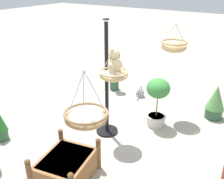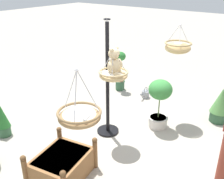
{
  "view_description": "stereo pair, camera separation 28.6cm",
  "coord_description": "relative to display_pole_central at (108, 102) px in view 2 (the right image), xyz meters",
  "views": [
    {
      "loc": [
        3.59,
        2.36,
        2.95
      ],
      "look_at": [
        0.01,
        0.03,
        1.05
      ],
      "focal_mm": 41.35,
      "sensor_mm": 36.0,
      "label": 1
    },
    {
      "loc": [
        3.43,
        2.59,
        2.95
      ],
      "look_at": [
        0.01,
        0.03,
        1.05
      ],
      "focal_mm": 41.35,
      "sensor_mm": 36.0,
      "label": 2
    }
  ],
  "objects": [
    {
      "name": "hanging_basket_right_low",
      "position": [
        1.46,
        0.67,
        0.57
      ],
      "size": [
        0.59,
        0.59,
        0.74
      ],
      "color": "#A37F51"
    },
    {
      "name": "potted_plant_broad_leaf",
      "position": [
        -0.8,
        0.72,
        -0.06
      ],
      "size": [
        0.48,
        0.48,
        1.06
      ],
      "color": "beige",
      "rests_on": "ground"
    },
    {
      "name": "hanging_basket_with_teddy",
      "position": [
        0.15,
        0.25,
        0.66
      ],
      "size": [
        0.52,
        0.52,
        0.54
      ],
      "color": "tan"
    },
    {
      "name": "potted_plant_tall_leafy",
      "position": [
        1.34,
        -1.58,
        -0.34
      ],
      "size": [
        0.28,
        0.28,
        0.69
      ],
      "color": "#2D5638",
      "rests_on": "ground"
    },
    {
      "name": "potted_plant_conical_shrub",
      "position": [
        -1.79,
        1.68,
        -0.3
      ],
      "size": [
        0.41,
        0.41,
        0.78
      ],
      "color": "#2D5638",
      "rests_on": "ground"
    },
    {
      "name": "wooden_planter_box",
      "position": [
        1.45,
        0.22,
        -0.47
      ],
      "size": [
        1.05,
        0.94,
        0.58
      ],
      "color": "olive",
      "rests_on": "ground"
    },
    {
      "name": "potted_plant_fern_front",
      "position": [
        -1.91,
        -1.04,
        -0.12
      ],
      "size": [
        0.29,
        0.29,
        1.09
      ],
      "color": "#2D5638",
      "rests_on": "ground"
    },
    {
      "name": "teddy_bear",
      "position": [
        0.15,
        0.27,
        0.88
      ],
      "size": [
        0.35,
        0.3,
        0.5
      ],
      "color": "#D1B789"
    },
    {
      "name": "hanging_basket_left_high",
      "position": [
        -1.33,
        0.78,
        0.93
      ],
      "size": [
        0.54,
        0.54,
        0.58
      ],
      "color": "tan"
    },
    {
      "name": "ground_plane",
      "position": [
        0.13,
        0.18,
        -0.69
      ],
      "size": [
        40.0,
        40.0,
        0.0
      ],
      "primitive_type": "plane",
      "color": "#A8A093"
    },
    {
      "name": "watering_can",
      "position": [
        -1.87,
        -0.21,
        -0.59
      ],
      "size": [
        0.35,
        0.2,
        0.3
      ],
      "color": "gray",
      "rests_on": "ground"
    },
    {
      "name": "display_pole_central",
      "position": [
        0.0,
        0.0,
        0.0
      ],
      "size": [
        0.44,
        0.44,
        2.28
      ],
      "color": "black",
      "rests_on": "ground"
    }
  ]
}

